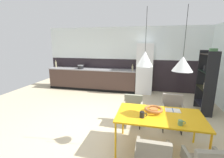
# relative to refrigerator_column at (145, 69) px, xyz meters

# --- Properties ---
(ground_plane) EXTENTS (9.20, 9.20, 0.00)m
(ground_plane) POSITION_rel_refrigerator_column_xyz_m (-0.88, -3.12, -1.00)
(ground_plane) COLOR #C4B492
(back_wall_splashback_dark) EXTENTS (6.86, 0.12, 1.34)m
(back_wall_splashback_dark) POSITION_rel_refrigerator_column_xyz_m (-0.88, 0.36, -0.33)
(back_wall_splashback_dark) COLOR black
(back_wall_splashback_dark) RESTS_ON ground
(back_wall_panel_upper) EXTENTS (6.86, 0.12, 1.34)m
(back_wall_panel_upper) POSITION_rel_refrigerator_column_xyz_m (-0.88, 0.36, 1.00)
(back_wall_panel_upper) COLOR silver
(back_wall_panel_upper) RESTS_ON back_wall_splashback_dark
(kitchen_counter) EXTENTS (3.85, 0.63, 0.92)m
(kitchen_counter) POSITION_rel_refrigerator_column_xyz_m (-2.25, -0.00, -0.54)
(kitchen_counter) COLOR #433029
(kitchen_counter) RESTS_ON ground
(refrigerator_column) EXTENTS (0.64, 0.60, 2.00)m
(refrigerator_column) POSITION_rel_refrigerator_column_xyz_m (0.00, 0.00, 0.00)
(refrigerator_column) COLOR silver
(refrigerator_column) RESTS_ON ground
(dining_table) EXTENTS (1.57, 0.90, 0.73)m
(dining_table) POSITION_rel_refrigerator_column_xyz_m (0.41, -3.65, -0.31)
(dining_table) COLOR #EAA614
(dining_table) RESTS_ON ground
(armchair_far_side) EXTENTS (0.49, 0.47, 0.82)m
(armchair_far_side) POSITION_rel_refrigerator_column_xyz_m (0.76, -2.73, -0.48)
(armchair_far_side) COLOR gray
(armchair_far_side) RESTS_ON ground
(armchair_by_stool) EXTENTS (0.49, 0.47, 0.78)m
(armchair_by_stool) POSITION_rel_refrigerator_column_xyz_m (0.28, -4.47, -0.50)
(armchair_by_stool) COLOR gray
(armchair_by_stool) RESTS_ON ground
(armchair_facing_counter) EXTENTS (0.49, 0.47, 0.73)m
(armchair_facing_counter) POSITION_rel_refrigerator_column_xyz_m (-0.18, -2.70, -0.52)
(armchair_facing_counter) COLOR gray
(armchair_facing_counter) RESTS_ON ground
(fruit_bowl) EXTENTS (0.35, 0.35, 0.09)m
(fruit_bowl) POSITION_rel_refrigerator_column_xyz_m (0.30, -3.56, -0.21)
(fruit_bowl) COLOR #B2662D
(fruit_bowl) RESTS_ON dining_table
(open_book) EXTENTS (0.28, 0.20, 0.02)m
(open_book) POSITION_rel_refrigerator_column_xyz_m (0.67, -3.39, -0.26)
(open_book) COLOR white
(open_book) RESTS_ON dining_table
(mug_wide_latte) EXTENTS (0.12, 0.08, 0.08)m
(mug_wide_latte) POSITION_rel_refrigerator_column_xyz_m (0.72, -3.96, -0.23)
(mug_wide_latte) COLOR #5B8456
(mug_wide_latte) RESTS_ON dining_table
(mug_glass_clear) EXTENTS (0.13, 0.09, 0.11)m
(mug_glass_clear) POSITION_rel_refrigerator_column_xyz_m (0.10, -3.82, -0.21)
(mug_glass_clear) COLOR black
(mug_glass_clear) RESTS_ON dining_table
(cooking_pot) EXTENTS (0.26, 0.26, 0.18)m
(cooking_pot) POSITION_rel_refrigerator_column_xyz_m (-2.72, -0.12, -0.00)
(cooking_pot) COLOR black
(cooking_pot) RESTS_ON kitchen_counter
(bottle_wine_green) EXTENTS (0.07, 0.07, 0.32)m
(bottle_wine_green) POSITION_rel_refrigerator_column_xyz_m (-4.02, 0.07, 0.05)
(bottle_wine_green) COLOR tan
(bottle_wine_green) RESTS_ON kitchen_counter
(bottle_spice_small) EXTENTS (0.07, 0.07, 0.26)m
(bottle_spice_small) POSITION_rel_refrigerator_column_xyz_m (-0.48, -0.04, 0.02)
(bottle_spice_small) COLOR tan
(bottle_spice_small) RESTS_ON kitchen_counter
(open_shelf_unit) EXTENTS (0.30, 0.79, 1.88)m
(open_shelf_unit) POSITION_rel_refrigerator_column_xyz_m (1.80, -1.53, -0.01)
(open_shelf_unit) COLOR black
(open_shelf_unit) RESTS_ON ground
(pendant_lamp_over_table_near) EXTENTS (0.29, 0.29, 1.00)m
(pendant_lamp_over_table_near) POSITION_rel_refrigerator_column_xyz_m (0.09, -3.60, 0.75)
(pendant_lamp_over_table_near) COLOR black
(pendant_lamp_over_table_far) EXTENTS (0.34, 0.34, 1.06)m
(pendant_lamp_over_table_far) POSITION_rel_refrigerator_column_xyz_m (0.72, -3.62, 0.69)
(pendant_lamp_over_table_far) COLOR black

